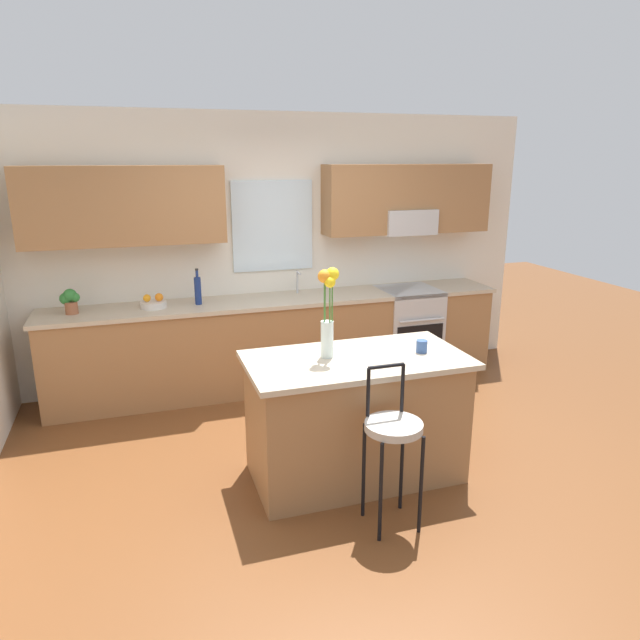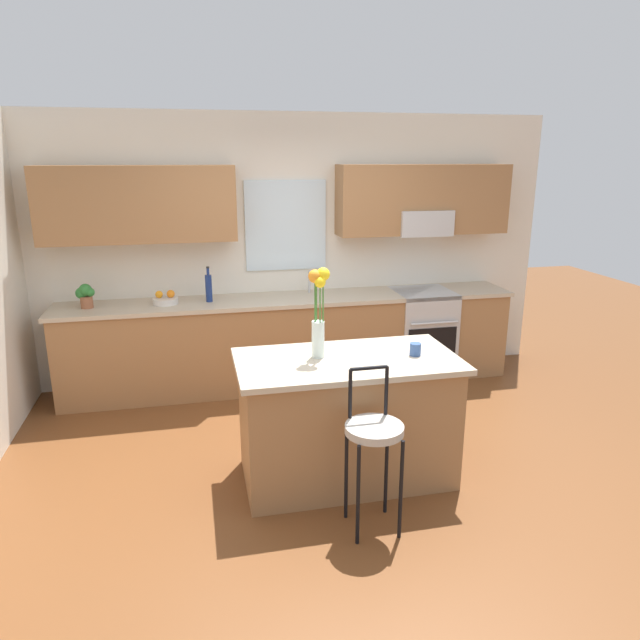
{
  "view_description": "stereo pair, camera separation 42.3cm",
  "coord_description": "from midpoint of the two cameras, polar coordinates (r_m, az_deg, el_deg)",
  "views": [
    {
      "loc": [
        -1.35,
        -3.72,
        2.28
      ],
      "look_at": [
        0.03,
        0.55,
        1.0
      ],
      "focal_mm": 32.36,
      "sensor_mm": 36.0,
      "label": 1
    },
    {
      "loc": [
        -0.95,
        -3.83,
        2.28
      ],
      "look_at": [
        0.03,
        0.55,
        1.0
      ],
      "focal_mm": 32.36,
      "sensor_mm": 36.0,
      "label": 2
    }
  ],
  "objects": [
    {
      "name": "ground_plane",
      "position": [
        4.55,
        3.87,
        -14.15
      ],
      "size": [
        14.0,
        14.0,
        0.0
      ],
      "primitive_type": "plane",
      "color": "brown"
    },
    {
      "name": "back_wall_assembly",
      "position": [
        5.92,
        -1.07,
        8.47
      ],
      "size": [
        5.6,
        0.5,
        2.7
      ],
      "color": "silver",
      "rests_on": "ground"
    },
    {
      "name": "counter_run",
      "position": [
        5.88,
        -0.7,
        -2.07
      ],
      "size": [
        4.56,
        0.64,
        0.92
      ],
      "color": "#996B42",
      "rests_on": "ground"
    },
    {
      "name": "sink_faucet",
      "position": [
        5.91,
        1.01,
        3.99
      ],
      "size": [
        0.02,
        0.13,
        0.23
      ],
      "color": "#B7BABC",
      "rests_on": "counter_run"
    },
    {
      "name": "oven_range",
      "position": [
        6.28,
        11.88,
        -1.28
      ],
      "size": [
        0.6,
        0.64,
        0.92
      ],
      "color": "#B7BABC",
      "rests_on": "ground"
    },
    {
      "name": "kitchen_island",
      "position": [
        4.21,
        5.57,
        -9.7
      ],
      "size": [
        1.56,
        0.82,
        0.92
      ],
      "color": "#996B42",
      "rests_on": "ground"
    },
    {
      "name": "bar_stool_near",
      "position": [
        3.61,
        8.75,
        -11.34
      ],
      "size": [
        0.36,
        0.36,
        1.04
      ],
      "color": "black",
      "rests_on": "ground"
    },
    {
      "name": "flower_vase",
      "position": [
        3.94,
        2.92,
        1.28
      ],
      "size": [
        0.15,
        0.15,
        0.64
      ],
      "color": "silver",
      "rests_on": "kitchen_island"
    },
    {
      "name": "mug_ceramic",
      "position": [
        4.16,
        12.3,
        -2.89
      ],
      "size": [
        0.08,
        0.08,
        0.09
      ],
      "primitive_type": "cylinder",
      "color": "#33518C",
      "rests_on": "kitchen_island"
    },
    {
      "name": "fruit_bowl_oranges",
      "position": [
        5.63,
        -12.99,
        1.96
      ],
      "size": [
        0.24,
        0.24,
        0.13
      ],
      "color": "silver",
      "rests_on": "counter_run"
    },
    {
      "name": "bottle_olive_oil",
      "position": [
        5.62,
        -8.85,
        3.18
      ],
      "size": [
        0.06,
        0.06,
        0.34
      ],
      "color": "navy",
      "rests_on": "counter_run"
    },
    {
      "name": "potted_plant_small",
      "position": [
        5.67,
        -20.25,
        2.35
      ],
      "size": [
        0.17,
        0.12,
        0.23
      ],
      "color": "#9E5B3D",
      "rests_on": "counter_run"
    }
  ]
}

